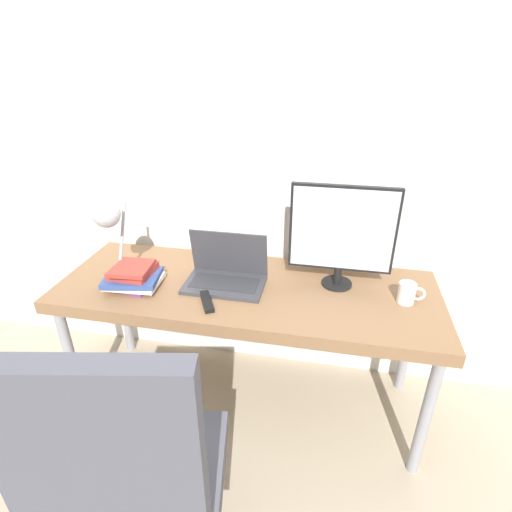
{
  "coord_description": "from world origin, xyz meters",
  "views": [
    {
      "loc": [
        0.36,
        -1.25,
        1.71
      ],
      "look_at": [
        0.05,
        0.29,
        0.91
      ],
      "focal_mm": 28.0,
      "sensor_mm": 36.0,
      "label": 1
    }
  ],
  "objects_px": {
    "laptop": "(226,274)",
    "book_stack": "(133,276)",
    "monitor": "(342,233)",
    "desk_lamp": "(112,225)",
    "mug": "(408,293)",
    "office_chair": "(128,476)"
  },
  "relations": [
    {
      "from": "laptop",
      "to": "book_stack",
      "type": "bearing_deg",
      "value": -163.93
    },
    {
      "from": "laptop",
      "to": "monitor",
      "type": "relative_size",
      "value": 0.77
    },
    {
      "from": "desk_lamp",
      "to": "monitor",
      "type": "bearing_deg",
      "value": 10.56
    },
    {
      "from": "desk_lamp",
      "to": "mug",
      "type": "relative_size",
      "value": 3.64
    },
    {
      "from": "book_stack",
      "to": "mug",
      "type": "height_order",
      "value": "book_stack"
    },
    {
      "from": "desk_lamp",
      "to": "office_chair",
      "type": "bearing_deg",
      "value": -62.2
    },
    {
      "from": "monitor",
      "to": "mug",
      "type": "height_order",
      "value": "monitor"
    },
    {
      "from": "desk_lamp",
      "to": "office_chair",
      "type": "xyz_separation_m",
      "value": [
        0.43,
        -0.82,
        -0.43
      ]
    },
    {
      "from": "monitor",
      "to": "desk_lamp",
      "type": "xyz_separation_m",
      "value": [
        -1.0,
        -0.19,
        0.03
      ]
    },
    {
      "from": "book_stack",
      "to": "laptop",
      "type": "bearing_deg",
      "value": 16.07
    },
    {
      "from": "monitor",
      "to": "laptop",
      "type": "bearing_deg",
      "value": -169.95
    },
    {
      "from": "laptop",
      "to": "monitor",
      "type": "distance_m",
      "value": 0.57
    },
    {
      "from": "laptop",
      "to": "monitor",
      "type": "xyz_separation_m",
      "value": [
        0.52,
        0.09,
        0.22
      ]
    },
    {
      "from": "laptop",
      "to": "book_stack",
      "type": "distance_m",
      "value": 0.43
    },
    {
      "from": "desk_lamp",
      "to": "laptop",
      "type": "bearing_deg",
      "value": 11.1
    },
    {
      "from": "monitor",
      "to": "office_chair",
      "type": "bearing_deg",
      "value": -119.59
    },
    {
      "from": "laptop",
      "to": "desk_lamp",
      "type": "xyz_separation_m",
      "value": [
        -0.49,
        -0.1,
        0.25
      ]
    },
    {
      "from": "laptop",
      "to": "office_chair",
      "type": "bearing_deg",
      "value": -93.47
    },
    {
      "from": "laptop",
      "to": "mug",
      "type": "bearing_deg",
      "value": -0.25
    },
    {
      "from": "laptop",
      "to": "book_stack",
      "type": "height_order",
      "value": "laptop"
    },
    {
      "from": "mug",
      "to": "laptop",
      "type": "bearing_deg",
      "value": 179.75
    },
    {
      "from": "monitor",
      "to": "book_stack",
      "type": "distance_m",
      "value": 0.98
    }
  ]
}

